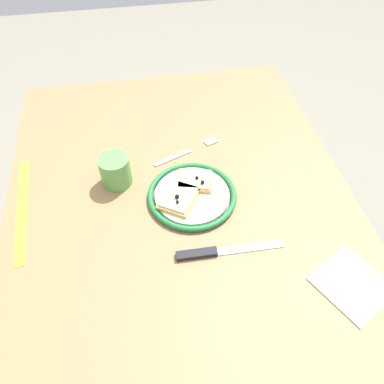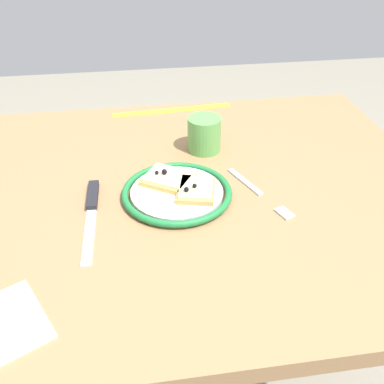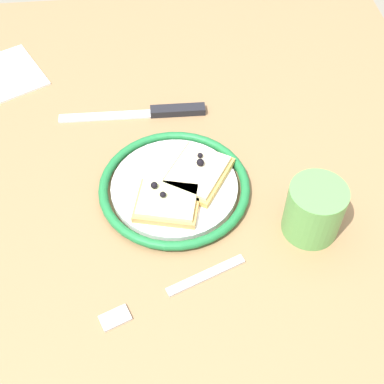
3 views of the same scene
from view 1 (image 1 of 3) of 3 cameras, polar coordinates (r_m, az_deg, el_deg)
ground_plane at (r=1.61m, az=-1.10°, el=-18.99°), size 6.00×6.00×0.00m
dining_table at (r=1.00m, az=-1.67°, el=-4.12°), size 1.08×0.85×0.78m
plate at (r=0.92m, az=0.01°, el=-0.48°), size 0.22×0.22×0.02m
pizza_slice_near at (r=0.90m, az=-2.03°, el=-0.89°), size 0.12×0.12×0.03m
pizza_slice_far at (r=0.94m, az=0.39°, el=1.76°), size 0.09×0.10×0.03m
knife at (r=0.83m, az=2.96°, el=-9.07°), size 0.02×0.24×0.01m
fork at (r=1.04m, az=-0.82°, el=6.12°), size 0.09×0.19×0.00m
cup at (r=0.95m, az=-11.50°, el=3.18°), size 0.08×0.08×0.08m
measuring_tape at (r=0.99m, az=-24.31°, el=-2.30°), size 0.33×0.05×0.00m
napkin at (r=0.86m, az=23.05°, el=-12.74°), size 0.18×0.18×0.00m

